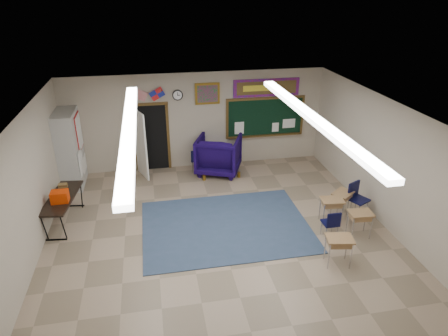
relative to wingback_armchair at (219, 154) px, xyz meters
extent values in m
plane|color=gray|center=(-0.58, -3.87, -0.59)|extent=(9.00, 9.00, 0.00)
cube|color=#B1A490|center=(-0.58, 0.63, 0.91)|extent=(8.00, 0.04, 3.00)
cube|color=#B1A490|center=(-4.58, -3.87, 0.91)|extent=(0.04, 9.00, 3.00)
cube|color=#B1A490|center=(3.42, -3.87, 0.91)|extent=(0.04, 9.00, 3.00)
cube|color=silver|center=(-0.58, -3.87, 2.41)|extent=(8.00, 9.00, 0.04)
cube|color=#32405F|center=(-0.38, -3.07, -0.58)|extent=(4.00, 3.00, 0.02)
cube|color=black|center=(-1.98, 0.62, 0.46)|extent=(0.95, 0.04, 2.10)
cube|color=white|center=(-2.32, 0.18, 0.44)|extent=(0.35, 0.86, 2.05)
cube|color=#543A18|center=(1.62, 0.60, 0.91)|extent=(2.55, 0.05, 1.30)
cube|color=black|center=(1.62, 0.59, 0.91)|extent=(2.40, 0.03, 1.15)
cube|color=#543A18|center=(1.62, 0.54, 0.31)|extent=(2.40, 0.12, 0.04)
cube|color=#B60F1D|center=(1.62, 0.60, 1.86)|extent=(2.10, 0.04, 0.55)
cube|color=brown|center=(1.62, 0.59, 1.86)|extent=(1.90, 0.03, 0.40)
cube|color=olive|center=(-0.23, 0.60, 1.76)|extent=(0.75, 0.05, 0.65)
cube|color=#A51466|center=(-0.23, 0.59, 1.76)|extent=(0.62, 0.03, 0.52)
cylinder|color=black|center=(-1.13, 0.60, 1.76)|extent=(0.32, 0.05, 0.32)
cylinder|color=white|center=(-1.13, 0.58, 1.76)|extent=(0.26, 0.02, 0.26)
cube|color=#ACACA8|center=(-4.30, -0.02, 0.51)|extent=(0.55, 1.25, 2.20)
imported|color=#100534|center=(0.00, 0.00, 0.00)|extent=(1.65, 1.67, 1.18)
cube|color=#A4774C|center=(2.19, -3.39, 0.04)|extent=(0.58, 0.47, 0.04)
cube|color=brown|center=(2.19, -3.39, -0.05)|extent=(0.51, 0.40, 0.11)
cube|color=#A4774C|center=(2.61, -3.09, 0.03)|extent=(0.66, 0.63, 0.04)
cube|color=brown|center=(2.61, -3.09, -0.06)|extent=(0.57, 0.54, 0.11)
cube|color=#A4774C|center=(1.65, -4.92, 0.05)|extent=(0.61, 0.50, 0.04)
cube|color=brown|center=(1.65, -4.92, -0.04)|extent=(0.53, 0.42, 0.11)
cube|color=#A4774C|center=(2.58, -4.05, 0.03)|extent=(0.55, 0.43, 0.04)
cube|color=brown|center=(2.58, -4.05, -0.06)|extent=(0.48, 0.36, 0.11)
cube|color=black|center=(-4.23, -2.15, 0.10)|extent=(0.80, 1.79, 0.05)
cube|color=#D84303|center=(-4.21, -2.40, 0.26)|extent=(0.39, 0.29, 0.27)
cylinder|color=#462F15|center=(-2.89, -0.96, -0.08)|extent=(0.30, 0.30, 0.04)
torus|color=#462F15|center=(-2.89, -0.96, -0.41)|extent=(0.25, 0.25, 0.02)
camera|label=1|loc=(-1.97, -11.14, 4.82)|focal=32.00mm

